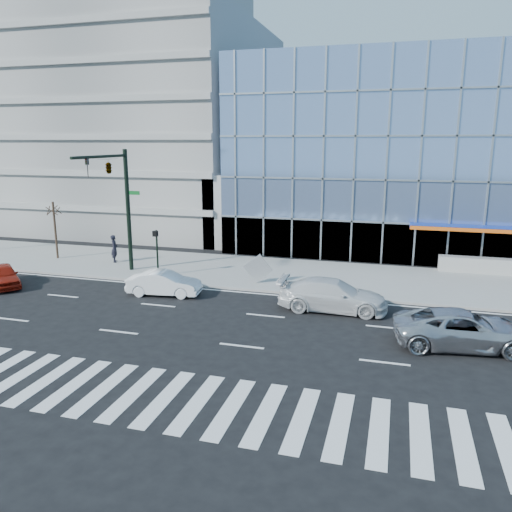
# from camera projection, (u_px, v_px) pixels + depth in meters

# --- Properties ---
(ground) EXTENTS (160.00, 160.00, 0.00)m
(ground) POSITION_uv_depth(u_px,v_px,m) (265.00, 316.00, 25.30)
(ground) COLOR black
(ground) RESTS_ON ground
(sidewalk) EXTENTS (120.00, 8.00, 0.15)m
(sidewalk) POSITION_uv_depth(u_px,v_px,m) (297.00, 275.00, 32.77)
(sidewalk) COLOR gray
(sidewalk) RESTS_ON ground
(theatre_building) EXTENTS (42.00, 26.00, 15.00)m
(theatre_building) POSITION_uv_depth(u_px,v_px,m) (493.00, 154.00, 44.22)
(theatre_building) COLOR #7492C2
(theatre_building) RESTS_ON ground
(parking_garage) EXTENTS (24.00, 24.00, 20.00)m
(parking_garage) POSITION_uv_depth(u_px,v_px,m) (146.00, 128.00, 52.76)
(parking_garage) COLOR gray
(parking_garage) RESTS_ON ground
(ramp_block) EXTENTS (6.00, 8.00, 6.00)m
(ramp_block) POSITION_uv_depth(u_px,v_px,m) (252.00, 208.00, 43.09)
(ramp_block) COLOR gray
(ramp_block) RESTS_ON ground
(tower_far_mid) EXTENTS (13.00, 13.00, 60.00)m
(tower_far_mid) POSITION_uv_depth(u_px,v_px,m) (56.00, 25.00, 94.04)
(tower_far_mid) COLOR #46617A
(tower_far_mid) RESTS_ON ground
(tower_backdrop) EXTENTS (14.00, 14.00, 48.00)m
(tower_backdrop) POSITION_uv_depth(u_px,v_px,m) (207.00, 57.00, 93.52)
(tower_backdrop) COLOR gray
(tower_backdrop) RESTS_ON ground
(traffic_signal) EXTENTS (1.14, 5.74, 8.00)m
(traffic_signal) POSITION_uv_depth(u_px,v_px,m) (115.00, 182.00, 31.14)
(traffic_signal) COLOR black
(traffic_signal) RESTS_ON sidewalk
(ped_signal_post) EXTENTS (0.30, 0.33, 3.00)m
(ped_signal_post) POSITION_uv_depth(u_px,v_px,m) (157.00, 246.00, 31.72)
(ped_signal_post) COLOR black
(ped_signal_post) RESTS_ON sidewalk
(street_tree_near) EXTENTS (1.10, 1.10, 4.23)m
(street_tree_near) POSITION_uv_depth(u_px,v_px,m) (53.00, 210.00, 36.29)
(street_tree_near) COLOR #332319
(street_tree_near) RESTS_ON sidewalk
(silver_suv) EXTENTS (6.08, 3.41, 1.60)m
(silver_suv) POSITION_uv_depth(u_px,v_px,m) (463.00, 329.00, 21.30)
(silver_suv) COLOR silver
(silver_suv) RESTS_ON ground
(white_suv) EXTENTS (5.71, 2.44, 1.64)m
(white_suv) POSITION_uv_depth(u_px,v_px,m) (333.00, 295.00, 25.96)
(white_suv) COLOR silver
(white_suv) RESTS_ON ground
(white_sedan) EXTENTS (4.36, 1.97, 1.39)m
(white_sedan) POSITION_uv_depth(u_px,v_px,m) (164.00, 283.00, 28.56)
(white_sedan) COLOR white
(white_sedan) RESTS_ON ground
(red_sedan) EXTENTS (4.05, 3.81, 1.35)m
(red_sedan) POSITION_uv_depth(u_px,v_px,m) (3.00, 276.00, 30.28)
(red_sedan) COLOR maroon
(red_sedan) RESTS_ON ground
(pedestrian) EXTENTS (0.73, 0.85, 1.97)m
(pedestrian) POSITION_uv_depth(u_px,v_px,m) (114.00, 249.00, 35.71)
(pedestrian) COLOR black
(pedestrian) RESTS_ON sidewalk
(tilted_panel) EXTENTS (1.79, 0.49, 1.82)m
(tilted_panel) POSITION_uv_depth(u_px,v_px,m) (258.00, 268.00, 30.42)
(tilted_panel) COLOR #A9A9A9
(tilted_panel) RESTS_ON sidewalk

